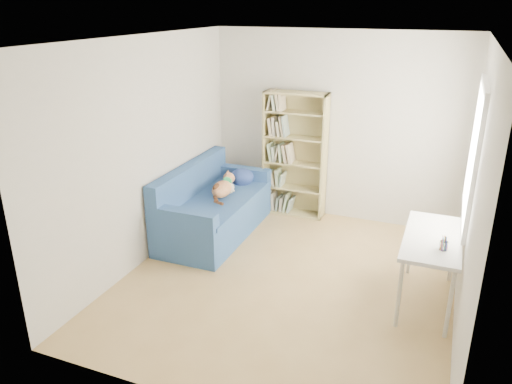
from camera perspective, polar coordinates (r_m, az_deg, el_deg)
ground at (r=5.69m, az=3.63°, el=-10.02°), size 4.00×4.00×0.00m
room_shell at (r=5.05m, az=5.25°, el=6.07°), size 3.54×4.04×2.62m
sofa at (r=6.66m, az=-4.93°, el=-1.85°), size 0.91×1.89×0.93m
bookshelf at (r=7.12m, az=4.44°, el=3.70°), size 0.89×0.28×1.78m
desk at (r=5.28m, az=19.49°, el=-5.56°), size 0.55×1.19×0.75m
pen_cup at (r=4.99m, az=20.66°, el=-5.65°), size 0.08×0.08×0.15m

